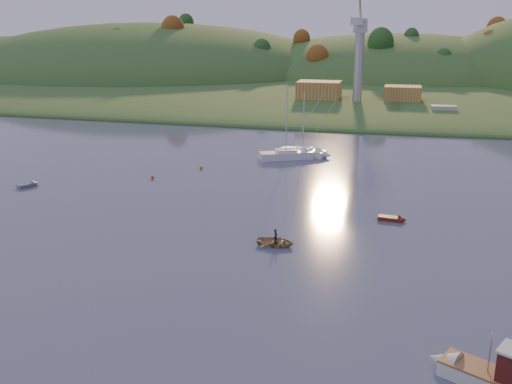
% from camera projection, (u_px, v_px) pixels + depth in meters
% --- Properties ---
extents(far_shore, '(620.00, 220.00, 1.50)m').
position_uv_depth(far_shore, '(372.00, 75.00, 246.24)').
color(far_shore, '#2B4C1E').
rests_on(far_shore, ground).
extents(shore_slope, '(640.00, 150.00, 7.00)m').
position_uv_depth(shore_slope, '(361.00, 92.00, 185.77)').
color(shore_slope, '#2B4C1E').
rests_on(shore_slope, ground).
extents(hill_left_far, '(120.00, 100.00, 32.00)m').
position_uv_depth(hill_left_far, '(26.00, 71.00, 269.49)').
color(hill_left_far, '#2B4C1E').
rests_on(hill_left_far, ground).
extents(hill_left, '(170.00, 140.00, 44.00)m').
position_uv_depth(hill_left, '(150.00, 77.00, 239.26)').
color(hill_left, '#2B4C1E').
rests_on(hill_left, ground).
extents(hill_center, '(140.00, 120.00, 36.00)m').
position_uv_depth(hill_center, '(395.00, 80.00, 225.31)').
color(hill_center, '#2B4C1E').
rests_on(hill_center, ground).
extents(hillside_trees, '(280.00, 50.00, 32.00)m').
position_uv_depth(hillside_trees, '(365.00, 86.00, 204.38)').
color(hillside_trees, '#1B4D1B').
rests_on(hillside_trees, ground).
extents(wharf, '(42.00, 16.00, 2.40)m').
position_uv_depth(wharf, '(369.00, 107.00, 144.27)').
color(wharf, slate).
rests_on(wharf, ground).
extents(shed_west, '(11.00, 8.00, 4.80)m').
position_uv_depth(shed_west, '(319.00, 91.00, 147.20)').
color(shed_west, olive).
rests_on(shed_west, wharf).
extents(shed_east, '(9.00, 7.00, 4.00)m').
position_uv_depth(shed_east, '(403.00, 94.00, 143.36)').
color(shed_east, olive).
rests_on(shed_east, wharf).
extents(dock_crane, '(3.20, 28.00, 20.30)m').
position_uv_depth(dock_crane, '(359.00, 42.00, 137.07)').
color(dock_crane, '#B7B7BC').
rests_on(dock_crane, wharf).
extents(fishing_boat, '(6.70, 4.80, 4.15)m').
position_uv_depth(fishing_boat, '(480.00, 370.00, 35.10)').
color(fishing_boat, silver).
rests_on(fishing_boat, ground).
extents(sailboat_near, '(8.98, 6.19, 12.09)m').
position_uv_depth(sailboat_near, '(286.00, 154.00, 93.69)').
color(sailboat_near, silver).
rests_on(sailboat_near, ground).
extents(sailboat_far, '(8.04, 4.27, 10.69)m').
position_uv_depth(sailboat_far, '(303.00, 151.00, 96.23)').
color(sailboat_far, white).
rests_on(sailboat_far, ground).
extents(canoe, '(3.90, 2.85, 0.79)m').
position_uv_depth(canoe, '(276.00, 242.00, 57.14)').
color(canoe, '#998254').
rests_on(canoe, ground).
extents(paddler, '(0.38, 0.56, 1.49)m').
position_uv_depth(paddler, '(276.00, 239.00, 57.04)').
color(paddler, black).
rests_on(paddler, ground).
extents(red_tender, '(3.24, 1.34, 1.08)m').
position_uv_depth(red_tender, '(396.00, 219.00, 64.29)').
color(red_tender, '#591B0C').
rests_on(red_tender, ground).
extents(grey_dinghy, '(2.42, 3.00, 1.07)m').
position_uv_depth(grey_dinghy, '(31.00, 185.00, 78.10)').
color(grey_dinghy, slate).
rests_on(grey_dinghy, ground).
extents(work_vessel, '(13.33, 5.50, 3.36)m').
position_uv_depth(work_vessel, '(443.00, 115.00, 131.38)').
color(work_vessel, slate).
rests_on(work_vessel, ground).
extents(buoy_1, '(0.50, 0.50, 0.50)m').
position_uv_depth(buoy_1, '(152.00, 177.00, 81.89)').
color(buoy_1, orange).
rests_on(buoy_1, ground).
extents(buoy_2, '(0.50, 0.50, 0.50)m').
position_uv_depth(buoy_2, '(201.00, 167.00, 87.41)').
color(buoy_2, orange).
rests_on(buoy_2, ground).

